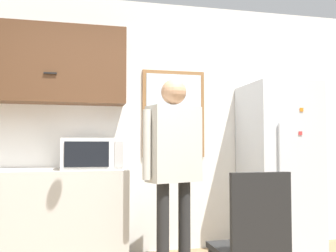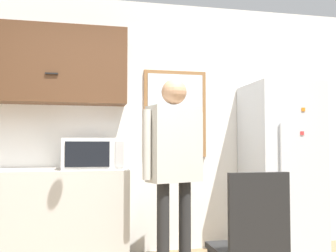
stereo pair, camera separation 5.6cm
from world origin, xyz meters
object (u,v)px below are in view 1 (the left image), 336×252
person (174,153)px  chair (253,239)px  microwave (92,154)px  refrigerator (279,168)px

person → chair: (0.32, -0.92, -0.55)m
chair → microwave: bearing=-52.3°
refrigerator → chair: bearing=-125.3°
person → chair: 1.11m
person → refrigerator: bearing=-1.4°
microwave → chair: bearing=-51.7°
refrigerator → chair: size_ratio=1.85×
refrigerator → person: bearing=-162.5°
person → refrigerator: (1.25, 0.39, -0.17)m
microwave → person: person is taller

